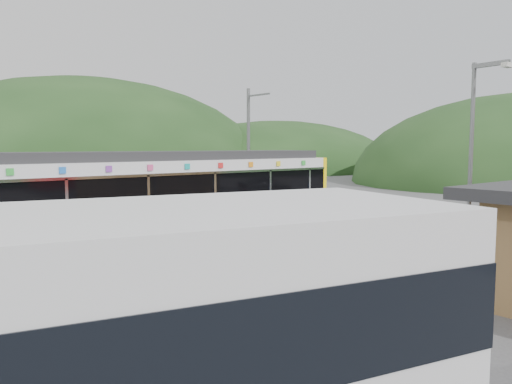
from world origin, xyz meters
TOP-DOWN VIEW (x-y plane):
  - ground at (0.00, 0.00)m, footprint 120.00×120.00m
  - hills at (6.19, 5.29)m, footprint 146.00×149.00m
  - platform at (0.00, 3.30)m, footprint 26.00×3.20m
  - yellow_line at (0.00, 2.00)m, footprint 26.00×0.10m
  - train at (-1.52, 6.00)m, footprint 20.44×3.01m
  - catenary_mast_east at (7.00, 8.56)m, footprint 0.18×1.80m
  - lamp_post at (4.34, -5.17)m, footprint 0.36×1.11m

SIDE VIEW (x-z plane):
  - ground at x=0.00m, z-range 0.00..0.00m
  - hills at x=6.19m, z-range -13.00..13.00m
  - platform at x=0.00m, z-range 0.00..0.30m
  - yellow_line at x=0.00m, z-range 0.30..0.31m
  - train at x=-1.52m, z-range 0.19..3.93m
  - catenary_mast_east at x=7.00m, z-range 0.15..7.15m
  - lamp_post at x=4.34m, z-range 0.61..6.95m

